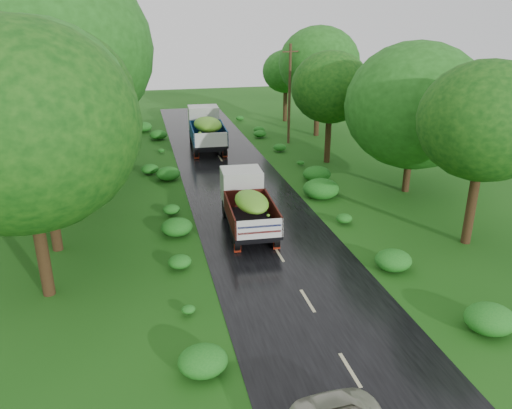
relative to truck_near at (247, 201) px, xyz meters
name	(u,v)px	position (x,y,z in m)	size (l,w,h in m)	color
ground	(350,370)	(0.75, -11.21, -1.42)	(120.00, 120.00, 0.00)	#15470F
road	(299,287)	(0.75, -6.21, -1.41)	(6.50, 80.00, 0.02)	black
road_lines	(292,275)	(0.75, -5.21, -1.40)	(0.12, 69.60, 0.00)	#BFB78C
truck_near	(247,201)	(0.00, 0.00, 0.00)	(2.40, 6.08, 2.51)	black
truck_far	(206,127)	(0.22, 16.12, 0.24)	(2.76, 7.08, 2.93)	black
utility_pole	(289,94)	(7.00, 16.08, 2.63)	(1.37, 0.38, 7.86)	#382616
trees_left	(58,74)	(-9.27, 9.39, 5.36)	(5.59, 33.27, 10.30)	black
trees_right	(358,87)	(9.71, 9.15, 4.00)	(6.06, 31.95, 7.79)	black
shrubs	(250,201)	(0.75, 2.79, -1.07)	(11.90, 44.00, 0.70)	#196A1A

